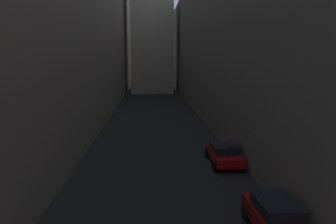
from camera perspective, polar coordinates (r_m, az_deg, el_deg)
ground_plane at (r=44.85m, az=-2.45°, el=0.24°), size 264.00×264.00×0.00m
building_block_left at (r=48.02m, az=-17.53°, el=15.80°), size 12.80×108.00×25.69m
building_block_right at (r=48.15m, az=12.68°, el=11.85°), size 13.80×108.00×18.79m
parked_car_right_third at (r=14.21m, az=18.52°, el=-17.12°), size 1.87×3.97×1.51m
parked_car_right_far at (r=22.44m, az=9.81°, el=-7.12°), size 2.02×4.38×1.37m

